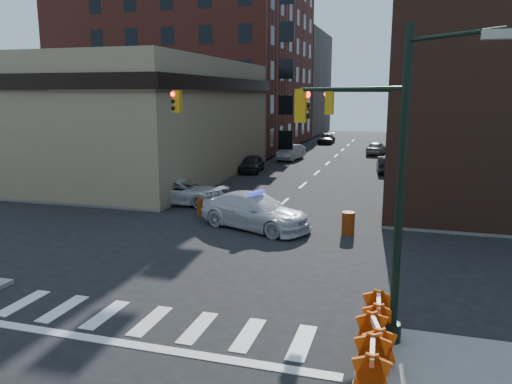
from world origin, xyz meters
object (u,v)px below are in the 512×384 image
Objects in this scene: parked_car_enear at (386,165)px; barricade_se_a at (378,315)px; parked_car_wfar at (291,152)px; pickup at (182,192)px; barrel_road at (348,223)px; pedestrian_b at (106,191)px; pedestrian_a at (142,189)px; barrel_bank at (202,207)px; police_car at (255,211)px; parked_car_wnear at (252,164)px; barricade_nw_a at (135,190)px.

barricade_se_a is (0.90, -29.76, -0.04)m from parked_car_enear.
parked_car_wfar is 1.11× the size of parked_car_enear.
pickup is 4.89× the size of barrel_road.
parked_car_wfar is 2.82× the size of pedestrian_b.
parked_car_enear is 2.54× the size of pedestrian_a.
barrel_bank is (2.28, -2.32, -0.26)m from pickup.
pedestrian_b reaches higher than police_car.
pedestrian_b reaches higher than barrel_road.
barrel_bank is (1.87, -15.36, -0.25)m from parked_car_wnear.
barricade_se_a is (6.41, -9.80, -0.22)m from police_car.
pedestrian_a is (-2.49, -14.04, 0.24)m from parked_car_wnear.
barrel_bank is 0.73× the size of barricade_se_a.
pickup is 19.55m from parked_car_enear.
barrel_bank is (-3.51, 1.68, -0.39)m from police_car.
pickup is 5.64× the size of barrel_bank.
parked_car_enear is 4.38× the size of barrel_bank.
pickup is 18.42m from barricade_se_a.
barricade_nw_a is at bearing 156.27° from barrel_bank.
pickup is 3.26× the size of pedestrian_a.
pedestrian_b is at bearing -96.39° from parked_car_wfar.
barricade_se_a is at bearing -31.09° from pedestrian_b.
pickup is 2.31m from pedestrian_a.
barricade_se_a is (10.30, -35.39, -0.11)m from parked_car_wfar.
pedestrian_b is 6.26m from barrel_bank.
parked_car_wnear is 14.26m from pedestrian_a.
parked_car_wfar is at bearing 121.86° from pedestrian_a.
barricade_se_a is at bearing -125.35° from police_car.
pickup is 1.16× the size of parked_car_wfar.
pedestrian_b is at bearing 99.43° from police_car.
parked_car_enear is at bearing 87.17° from barrel_road.
barricade_se_a is at bearing -30.44° from barricade_nw_a.
barricade_nw_a is at bearing 87.02° from police_car.
parked_car_wnear is 13.45m from barricade_nw_a.
police_car is at bearing -177.95° from barrel_road.
barricade_nw_a is at bearing 74.15° from pedestrian_b.
barricade_nw_a is (-15.38, 13.88, 0.03)m from barricade_se_a.
barrel_bank is at bearing 58.27° from parked_car_enear.
pedestrian_a is at bearing -32.52° from barricade_nw_a.
pedestrian_b is (-1.88, -0.93, -0.00)m from pedestrian_a.
parked_car_enear is 19.82m from barrel_road.
barrel_road is (9.91, -16.88, -0.17)m from parked_car_wnear.
parked_car_enear is 29.77m from barricade_se_a.
barricade_se_a is at bearing -66.18° from parked_car_wfar.
parked_car_wfar reaches higher than parked_car_enear.
parked_car_wfar is (-3.88, 25.58, -0.11)m from police_car.
parked_car_wnear is at bearing 96.94° from barrel_bank.
barricade_se_a reaches higher than barrel_road.
pedestrian_b reaches higher than barricade_se_a.
parked_car_wfar reaches higher than barrel_bank.
parked_car_wfar is at bearing 108.32° from barrel_road.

